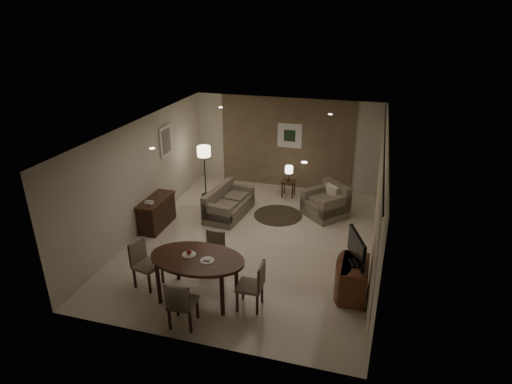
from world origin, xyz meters
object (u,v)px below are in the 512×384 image
(dining_table, at_px, (198,277))
(sofa, at_px, (229,202))
(chair_right, at_px, (250,285))
(chair_left, at_px, (147,265))
(chair_near, at_px, (183,302))
(chair_far, at_px, (213,254))
(floor_lamp, at_px, (205,171))
(console_desk, at_px, (157,213))
(armchair, at_px, (325,201))
(side_table, at_px, (288,189))
(tv_cabinet, at_px, (354,280))

(dining_table, height_order, sofa, dining_table)
(dining_table, relative_size, chair_right, 1.95)
(chair_left, relative_size, chair_right, 1.02)
(dining_table, bearing_deg, chair_near, -85.87)
(chair_far, distance_m, floor_lamp, 4.01)
(chair_left, xyz_separation_m, chair_right, (2.10, -0.09, -0.01))
(console_desk, relative_size, chair_right, 1.31)
(armchair, bearing_deg, chair_right, -57.44)
(chair_left, bearing_deg, console_desk, 36.46)
(chair_left, height_order, side_table, chair_left)
(sofa, distance_m, armchair, 2.51)
(dining_table, relative_size, armchair, 1.86)
(dining_table, bearing_deg, armchair, 65.52)
(sofa, bearing_deg, console_desk, 132.39)
(dining_table, distance_m, chair_near, 0.81)
(tv_cabinet, relative_size, chair_near, 0.98)
(armchair, distance_m, side_table, 1.55)
(console_desk, bearing_deg, chair_left, -66.14)
(chair_right, bearing_deg, floor_lamp, -150.51)
(floor_lamp, bearing_deg, tv_cabinet, -39.19)
(tv_cabinet, height_order, chair_right, chair_right)
(chair_far, xyz_separation_m, chair_left, (-1.05, -0.77, 0.04))
(chair_near, bearing_deg, chair_right, -146.15)
(dining_table, xyz_separation_m, armchair, (1.85, 4.05, 0.01))
(chair_far, distance_m, chair_left, 1.30)
(chair_left, xyz_separation_m, floor_lamp, (-0.59, 4.42, 0.27))
(armchair, bearing_deg, dining_table, -70.51)
(dining_table, distance_m, chair_left, 1.08)
(sofa, bearing_deg, chair_right, -148.77)
(armchair, xyz_separation_m, side_table, (-1.18, 0.98, -0.19))
(tv_cabinet, distance_m, sofa, 4.26)
(console_desk, xyz_separation_m, sofa, (1.50, 1.09, -0.00))
(chair_left, bearing_deg, chair_near, -114.09)
(armchair, height_order, side_table, armchair)
(tv_cabinet, bearing_deg, dining_table, -163.81)
(chair_near, relative_size, chair_far, 1.07)
(chair_right, relative_size, armchair, 0.95)
(chair_left, height_order, armchair, chair_left)
(sofa, height_order, floor_lamp, floor_lamp)
(armchair, distance_m, floor_lamp, 3.55)
(tv_cabinet, distance_m, dining_table, 2.92)
(chair_right, xyz_separation_m, side_table, (-0.35, 5.08, -0.22))
(tv_cabinet, relative_size, sofa, 0.57)
(chair_left, bearing_deg, floor_lamp, 20.20)
(chair_far, xyz_separation_m, side_table, (0.70, 4.22, -0.19))
(tv_cabinet, bearing_deg, floor_lamp, 140.81)
(chair_left, distance_m, floor_lamp, 4.47)
(chair_far, distance_m, chair_right, 1.36)
(console_desk, bearing_deg, tv_cabinet, -17.05)
(dining_table, height_order, chair_left, chair_left)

